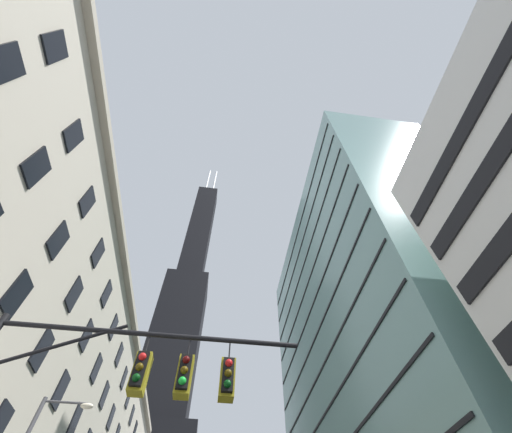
% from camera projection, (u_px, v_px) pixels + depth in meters
% --- Properties ---
extents(dark_skyscraper, '(23.34, 23.34, 189.25)m').
position_uv_depth(dark_skyscraper, '(167.00, 376.00, 101.83)').
color(dark_skyscraper, black).
rests_on(dark_skyscraper, ground).
extents(glass_office_midrise, '(14.33, 39.35, 47.93)m').
position_uv_depth(glass_office_midrise, '(373.00, 344.00, 39.00)').
color(glass_office_midrise, gray).
rests_on(glass_office_midrise, ground).
extents(traffic_signal_mast, '(8.52, 0.63, 7.21)m').
position_uv_depth(traffic_signal_mast, '(116.00, 394.00, 7.88)').
color(traffic_signal_mast, black).
rests_on(traffic_signal_mast, sidewalk_left).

